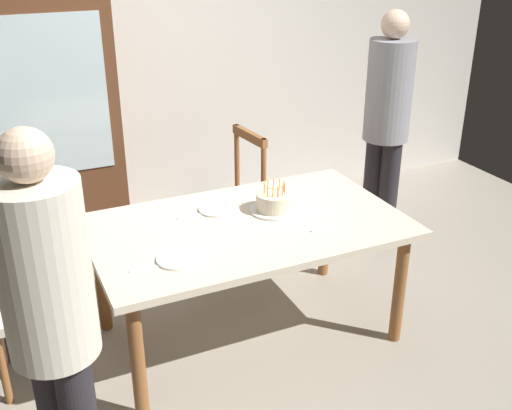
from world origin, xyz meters
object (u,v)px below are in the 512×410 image
(person_guest, at_px, (387,119))
(person_celebrant, at_px, (52,319))
(plate_far_side, at_px, (218,209))
(china_cabinet, at_px, (35,127))
(dining_table, at_px, (248,236))
(plate_near_celebrant, at_px, (179,259))
(chair_upholstered, at_px, (11,293))
(chair_spindle_back, at_px, (229,204))
(birthday_cake, at_px, (274,203))

(person_guest, bearing_deg, person_celebrant, -149.92)
(plate_far_side, xyz_separation_m, china_cabinet, (-0.81, 1.33, 0.22))
(dining_table, relative_size, plate_near_celebrant, 7.76)
(plate_near_celebrant, relative_size, chair_upholstered, 0.23)
(chair_spindle_back, bearing_deg, person_guest, -10.15)
(plate_far_side, xyz_separation_m, person_guest, (1.44, 0.40, 0.25))
(plate_near_celebrant, bearing_deg, plate_far_side, 50.06)
(person_guest, bearing_deg, chair_spindle_back, 169.85)
(dining_table, relative_size, chair_upholstered, 1.80)
(chair_spindle_back, distance_m, person_celebrant, 2.17)
(chair_spindle_back, height_order, person_guest, person_guest)
(person_guest, bearing_deg, birthday_cake, -154.43)
(chair_spindle_back, bearing_deg, china_cabinet, 147.25)
(birthday_cake, relative_size, chair_spindle_back, 0.29)
(dining_table, distance_m, person_guest, 1.53)
(chair_spindle_back, relative_size, chair_upholstered, 1.00)
(plate_near_celebrant, relative_size, person_celebrant, 0.13)
(plate_far_side, distance_m, chair_upholstered, 1.18)
(birthday_cake, xyz_separation_m, chair_upholstered, (-1.45, 0.05, -0.25))
(dining_table, relative_size, chair_spindle_back, 1.80)
(person_celebrant, height_order, person_guest, person_guest)
(chair_upholstered, height_order, person_guest, person_guest)
(person_celebrant, bearing_deg, plate_far_side, 44.87)
(dining_table, height_order, chair_spindle_back, chair_spindle_back)
(chair_spindle_back, bearing_deg, person_celebrant, -129.53)
(chair_spindle_back, bearing_deg, birthday_cake, -91.95)
(plate_near_celebrant, distance_m, chair_spindle_back, 1.30)
(dining_table, distance_m, birthday_cake, 0.26)
(person_celebrant, height_order, china_cabinet, china_cabinet)
(birthday_cake, height_order, plate_far_side, birthday_cake)
(birthday_cake, distance_m, person_celebrant, 1.60)
(china_cabinet, bearing_deg, person_guest, -22.37)
(birthday_cake, distance_m, person_guest, 1.29)
(dining_table, xyz_separation_m, birthday_cake, (0.20, 0.08, 0.13))
(person_celebrant, relative_size, person_guest, 0.96)
(plate_near_celebrant, xyz_separation_m, chair_upholstered, (-0.77, 0.37, -0.20))
(chair_upholstered, bearing_deg, person_guest, 10.81)
(plate_near_celebrant, height_order, person_celebrant, person_celebrant)
(plate_far_side, bearing_deg, person_guest, 15.66)
(person_celebrant, xyz_separation_m, china_cabinet, (0.22, 2.36, 0.02))
(birthday_cake, height_order, person_guest, person_guest)
(person_celebrant, distance_m, person_guest, 2.85)
(plate_far_side, bearing_deg, person_celebrant, -135.13)
(chair_upholstered, bearing_deg, birthday_cake, -2.15)
(dining_table, distance_m, china_cabinet, 1.82)
(plate_far_side, bearing_deg, plate_near_celebrant, -129.94)
(person_guest, bearing_deg, chair_upholstered, -169.19)
(dining_table, bearing_deg, plate_near_celebrant, -153.96)
(birthday_cake, bearing_deg, plate_far_side, 153.04)
(dining_table, height_order, china_cabinet, china_cabinet)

